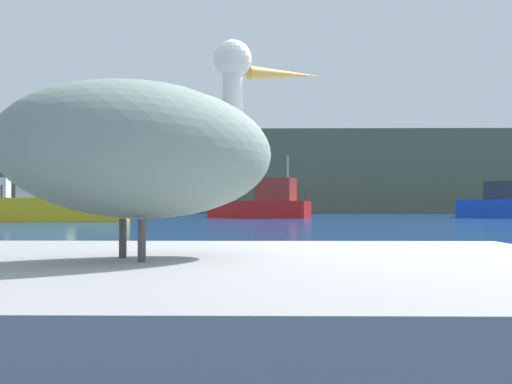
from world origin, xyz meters
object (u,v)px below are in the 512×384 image
(fishing_boat_red, at_px, (264,203))
(fishing_boat_blue, at_px, (505,205))
(pelican, at_px, (149,148))
(fishing_boat_yellow, at_px, (59,203))

(fishing_boat_red, height_order, fishing_boat_blue, fishing_boat_blue)
(pelican, distance_m, fishing_boat_yellow, 31.08)
(fishing_boat_red, bearing_deg, pelican, -71.85)
(fishing_boat_yellow, relative_size, fishing_boat_red, 0.98)
(pelican, relative_size, fishing_boat_yellow, 0.19)
(pelican, xyz_separation_m, fishing_boat_red, (0.44, 37.25, -0.13))
(fishing_boat_yellow, bearing_deg, pelican, 106.21)
(fishing_boat_red, relative_size, fishing_boat_blue, 1.03)
(pelican, height_order, fishing_boat_blue, fishing_boat_blue)
(pelican, height_order, fishing_boat_red, fishing_boat_red)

